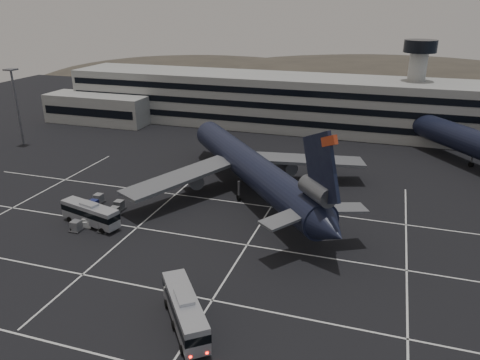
# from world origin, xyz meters

# --- Properties ---
(ground) EXTENTS (260.00, 260.00, 0.00)m
(ground) POSITION_xyz_m (0.00, 0.00, 0.00)
(ground) COLOR black
(ground) RESTS_ON ground
(lane_markings) EXTENTS (90.00, 55.62, 0.01)m
(lane_markings) POSITION_xyz_m (0.95, 0.72, 0.01)
(lane_markings) COLOR silver
(lane_markings) RESTS_ON ground
(terminal) EXTENTS (125.00, 26.00, 24.00)m
(terminal) POSITION_xyz_m (-2.95, 71.14, 6.93)
(terminal) COLOR gray
(terminal) RESTS_ON ground
(hills) EXTENTS (352.00, 180.00, 44.00)m
(hills) POSITION_xyz_m (17.99, 170.00, -12.07)
(hills) COLOR #38332B
(hills) RESTS_ON ground
(lightpole_left) EXTENTS (2.40, 2.40, 18.28)m
(lightpole_left) POSITION_xyz_m (-55.00, 35.00, 11.82)
(lightpole_left) COLOR slate
(lightpole_left) RESTS_ON ground
(trijet_main) EXTENTS (41.81, 47.47, 18.08)m
(trijet_main) POSITION_xyz_m (7.37, 22.05, 5.25)
(trijet_main) COLOR black
(trijet_main) RESTS_ON ground
(trijet_far) EXTENTS (39.34, 49.65, 18.08)m
(trijet_far) POSITION_xyz_m (47.81, 50.25, 5.43)
(trijet_far) COLOR black
(trijet_far) RESTS_ON ground
(bus_near) EXTENTS (9.12, 10.78, 4.07)m
(bus_near) POSITION_xyz_m (10.98, -15.33, 2.23)
(bus_near) COLOR #9FA1A8
(bus_near) RESTS_ON ground
(bus_far) EXTENTS (10.96, 5.03, 3.77)m
(bus_far) POSITION_xyz_m (-13.32, 2.64, 2.06)
(bus_far) COLOR #9FA1A8
(bus_far) RESTS_ON ground
(tug_a) EXTENTS (1.87, 2.57, 1.50)m
(tug_a) POSITION_xyz_m (-13.38, 2.22, 0.66)
(tug_a) COLOR silver
(tug_a) RESTS_ON ground
(uld_cluster) EXTENTS (9.16, 12.51, 1.63)m
(uld_cluster) POSITION_xyz_m (-13.70, 5.27, 0.80)
(uld_cluster) COLOR #2D2D30
(uld_cluster) RESTS_ON ground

